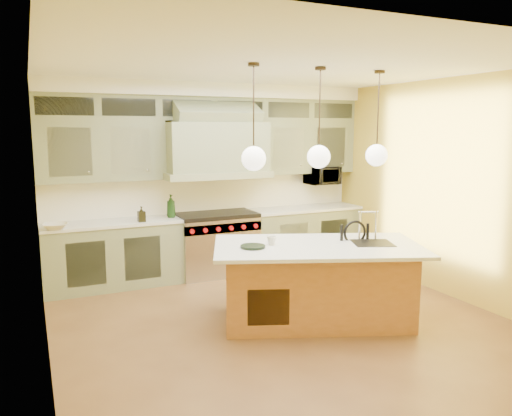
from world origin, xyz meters
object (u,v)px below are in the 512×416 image
counter_stool (360,264)px  microwave (322,175)px  kitchen_island (317,281)px  range (217,243)px

counter_stool → microwave: bearing=75.6°
kitchen_island → counter_stool: size_ratio=2.29×
range → counter_stool: counter_stool is taller
microwave → counter_stool: bearing=-112.5°
counter_stool → microwave: (1.05, 2.53, 0.79)m
range → microwave: microwave is taller
kitchen_island → microwave: microwave is taller
range → kitchen_island: kitchen_island is taller
range → microwave: size_ratio=2.21×
kitchen_island → counter_stool: (0.50, -0.13, 0.19)m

